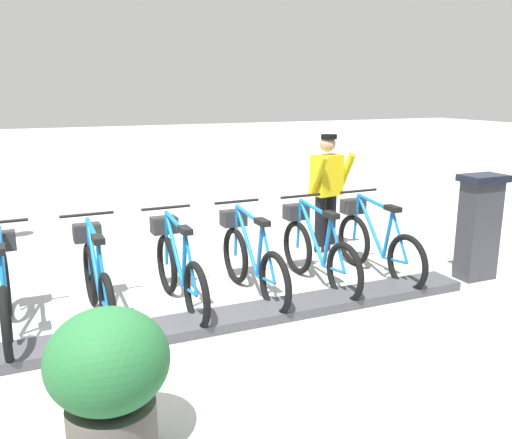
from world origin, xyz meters
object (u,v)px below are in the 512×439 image
at_px(payment_kiosk, 479,225).
at_px(bike_docked_1, 316,250).
at_px(bike_docked_2, 251,258).
at_px(worker_near_rack, 327,189).
at_px(bike_docked_3, 178,268).
at_px(bike_docked_5, 5,291).
at_px(planter_bush, 109,376).
at_px(bike_docked_0, 375,242).
at_px(bike_docked_4, 97,279).

relative_size(payment_kiosk, bike_docked_1, 0.74).
xyz_separation_m(bike_docked_2, worker_near_rack, (1.12, -1.62, 0.48)).
xyz_separation_m(bike_docked_3, bike_docked_5, (0.00, 1.66, 0.00)).
xyz_separation_m(bike_docked_1, bike_docked_2, (0.00, 0.83, 0.00)).
relative_size(bike_docked_2, bike_docked_3, 1.00).
distance_m(payment_kiosk, bike_docked_1, 2.00).
xyz_separation_m(bike_docked_2, bike_docked_3, (0.00, 0.83, 0.00)).
bearing_deg(bike_docked_2, worker_near_rack, -55.43).
distance_m(payment_kiosk, bike_docked_5, 5.26).
bearing_deg(bike_docked_1, worker_near_rack, -35.25).
bearing_deg(worker_near_rack, planter_bush, 133.34).
bearing_deg(bike_docked_2, bike_docked_5, 90.00).
bearing_deg(bike_docked_0, planter_bush, 121.62).
height_order(bike_docked_1, bike_docked_3, same).
bearing_deg(bike_docked_5, worker_near_rack, -74.82).
xyz_separation_m(bike_docked_1, bike_docked_4, (0.00, 2.49, 0.00)).
distance_m(bike_docked_0, bike_docked_1, 0.83).
bearing_deg(bike_docked_4, bike_docked_1, -90.00).
bearing_deg(bike_docked_3, bike_docked_1, -90.00).
height_order(payment_kiosk, worker_near_rack, worker_near_rack).
bearing_deg(worker_near_rack, payment_kiosk, -146.53).
distance_m(payment_kiosk, planter_bush, 4.87).
bearing_deg(bike_docked_5, payment_kiosk, -96.24).
relative_size(bike_docked_5, planter_bush, 1.77).
bearing_deg(bike_docked_2, planter_bush, 139.36).
height_order(bike_docked_5, worker_near_rack, worker_near_rack).
height_order(bike_docked_3, bike_docked_4, same).
bearing_deg(bike_docked_4, bike_docked_5, 90.00).
height_order(bike_docked_0, worker_near_rack, worker_near_rack).
bearing_deg(bike_docked_5, bike_docked_4, -90.00).
xyz_separation_m(payment_kiosk, bike_docked_0, (0.57, 1.07, -0.24)).
height_order(bike_docked_0, bike_docked_4, same).
distance_m(bike_docked_2, bike_docked_4, 1.66).
relative_size(bike_docked_0, worker_near_rack, 1.04).
bearing_deg(bike_docked_1, bike_docked_4, 90.00).
xyz_separation_m(bike_docked_3, worker_near_rack, (1.12, -2.45, 0.48)).
bearing_deg(planter_bush, bike_docked_0, -58.38).
bearing_deg(bike_docked_0, bike_docked_5, 90.00).
bearing_deg(bike_docked_0, bike_docked_3, 90.00).
relative_size(bike_docked_4, bike_docked_5, 1.00).
bearing_deg(bike_docked_1, bike_docked_2, 90.00).
distance_m(bike_docked_3, bike_docked_5, 1.66).
relative_size(bike_docked_1, worker_near_rack, 1.04).
bearing_deg(bike_docked_2, bike_docked_1, -90.00).
height_order(worker_near_rack, planter_bush, worker_near_rack).
relative_size(bike_docked_0, planter_bush, 1.77).
bearing_deg(bike_docked_1, bike_docked_5, 90.00).
height_order(payment_kiosk, bike_docked_5, payment_kiosk).
bearing_deg(worker_near_rack, bike_docked_1, 144.75).
distance_m(bike_docked_2, bike_docked_3, 0.83).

